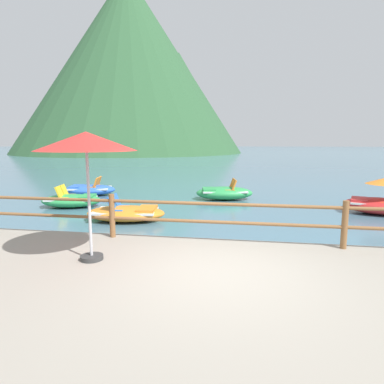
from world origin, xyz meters
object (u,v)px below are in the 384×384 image
pedal_boat_4 (72,200)px  pedal_boat_2 (224,193)px  pedal_boat_1 (380,202)px  pedal_boat_6 (126,213)px  beach_umbrella (86,143)px  pedal_boat_0 (90,189)px

pedal_boat_4 → pedal_boat_2: bearing=24.4°
pedal_boat_1 → pedal_boat_6: 8.56m
pedal_boat_2 → beach_umbrella: bearing=-101.2°
pedal_boat_4 → beach_umbrella: bearing=-58.1°
pedal_boat_0 → pedal_boat_1: size_ratio=0.96×
pedal_boat_4 → pedal_boat_6: 3.31m
pedal_boat_6 → beach_umbrella: bearing=-76.9°
beach_umbrella → pedal_boat_6: 5.08m
pedal_boat_0 → pedal_boat_2: 6.20m
beach_umbrella → pedal_boat_4: (-3.85, 6.20, -2.19)m
pedal_boat_6 → pedal_boat_1: bearing=15.9°
pedal_boat_0 → pedal_boat_6: 5.63m
pedal_boat_1 → pedal_boat_6: (-8.23, -2.35, -0.18)m
pedal_boat_1 → pedal_boat_2: (-5.46, 1.93, -0.13)m
pedal_boat_2 → pedal_boat_4: (-5.58, -2.54, -0.04)m
pedal_boat_0 → pedal_boat_6: bearing=-52.4°
pedal_boat_1 → pedal_boat_2: bearing=160.6°
pedal_boat_1 → pedal_boat_4: pedal_boat_1 is taller
pedal_boat_6 → pedal_boat_2: bearing=57.1°
pedal_boat_0 → pedal_boat_6: size_ratio=0.97×
pedal_boat_0 → pedal_boat_2: size_ratio=0.97×
pedal_boat_2 → pedal_boat_6: (-2.76, -4.27, -0.05)m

